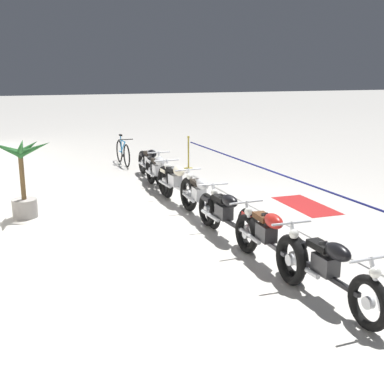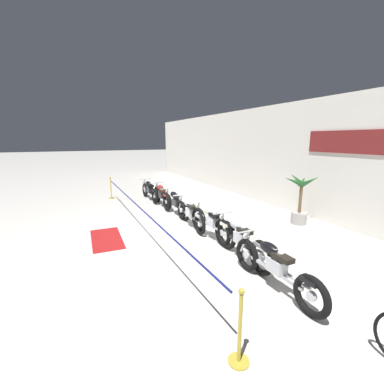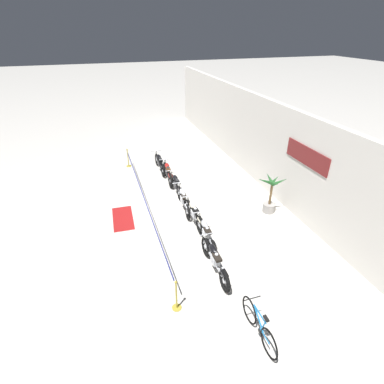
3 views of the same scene
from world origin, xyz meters
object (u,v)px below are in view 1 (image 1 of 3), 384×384
at_px(motorcycle_black_6, 151,164).
at_px(floor_banner, 306,205).
at_px(motorcycle_cream_4, 176,183).
at_px(motorcycle_red_1, 268,238).
at_px(motorcycle_silver_3, 200,196).
at_px(potted_palm_left_of_row, 23,181).
at_px(motorcycle_black_0, 328,270).
at_px(stanchion_far_left, 312,193).
at_px(motorcycle_black_2, 225,215).
at_px(motorcycle_silver_5, 158,173).
at_px(stanchion_mid_left, 188,158).
at_px(bicycle, 123,153).

height_order(motorcycle_black_6, floor_banner, motorcycle_black_6).
relative_size(motorcycle_cream_4, floor_banner, 1.21).
xyz_separation_m(motorcycle_red_1, motorcycle_silver_3, (2.82, -0.01, -0.00)).
bearing_deg(motorcycle_silver_3, potted_palm_left_of_row, 68.26).
relative_size(motorcycle_black_0, motorcycle_cream_4, 1.02).
distance_m(potted_palm_left_of_row, stanchion_far_left, 5.91).
xyz_separation_m(motorcycle_black_0, motorcycle_silver_3, (4.18, 0.11, 0.01)).
bearing_deg(motorcycle_black_2, stanchion_far_left, -94.74).
relative_size(motorcycle_silver_5, stanchion_far_left, 0.23).
bearing_deg(motorcycle_black_6, motorcycle_black_2, 177.96).
relative_size(motorcycle_black_0, stanchion_mid_left, 2.15).
relative_size(motorcycle_silver_3, stanchion_far_left, 0.23).
height_order(stanchion_far_left, stanchion_mid_left, same).
relative_size(motorcycle_red_1, bicycle, 1.25).
relative_size(motorcycle_cream_4, potted_palm_left_of_row, 1.29).
relative_size(motorcycle_black_2, motorcycle_silver_5, 0.96).
xyz_separation_m(bicycle, stanchion_mid_left, (-1.49, -1.77, -0.04)).
distance_m(potted_palm_left_of_row, floor_banner, 6.29).
xyz_separation_m(potted_palm_left_of_row, floor_banner, (-1.41, -6.08, -0.78)).
height_order(motorcycle_cream_4, stanchion_mid_left, stanchion_mid_left).
height_order(motorcycle_black_0, floor_banner, motorcycle_black_0).
height_order(motorcycle_cream_4, bicycle, bicycle).
height_order(bicycle, stanchion_far_left, stanchion_far_left).
height_order(motorcycle_silver_3, bicycle, bicycle).
xyz_separation_m(stanchion_far_left, floor_banner, (1.50, -0.94, -0.73)).
bearing_deg(motorcycle_black_0, floor_banner, -31.41).
distance_m(motorcycle_black_6, floor_banner, 4.77).
bearing_deg(motorcycle_red_1, motorcycle_silver_5, 0.78).
relative_size(motorcycle_silver_5, bicycle, 1.33).
bearing_deg(motorcycle_black_0, stanchion_far_left, -31.00).
bearing_deg(floor_banner, motorcycle_cream_4, 66.75).
xyz_separation_m(motorcycle_black_6, bicycle, (2.56, 0.19, -0.06)).
xyz_separation_m(motorcycle_cream_4, motorcycle_silver_5, (1.34, 0.00, 0.00)).
distance_m(motorcycle_red_1, bicycle, 9.36).
relative_size(motorcycle_silver_3, potted_palm_left_of_row, 1.34).
distance_m(motorcycle_silver_3, floor_banner, 2.68).
bearing_deg(motorcycle_silver_5, bicycle, -0.11).
bearing_deg(floor_banner, motorcycle_black_6, 34.64).
relative_size(motorcycle_silver_3, bicycle, 1.31).
relative_size(motorcycle_black_6, stanchion_far_left, 0.23).
bearing_deg(motorcycle_silver_3, motorcycle_silver_5, 1.77).
height_order(motorcycle_black_6, stanchion_far_left, stanchion_far_left).
distance_m(motorcycle_cream_4, stanchion_far_left, 3.34).
bearing_deg(motorcycle_black_2, potted_palm_left_of_row, 50.53).
distance_m(motorcycle_black_2, motorcycle_cream_4, 2.67).
distance_m(motorcycle_silver_5, motorcycle_black_6, 1.38).
xyz_separation_m(motorcycle_black_2, motorcycle_cream_4, (2.67, 0.00, 0.02)).
relative_size(motorcycle_red_1, floor_banner, 1.20).
xyz_separation_m(motorcycle_black_0, motorcycle_red_1, (1.37, 0.12, 0.01)).
xyz_separation_m(motorcycle_black_6, stanchion_far_left, (-5.53, -1.58, 0.28)).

